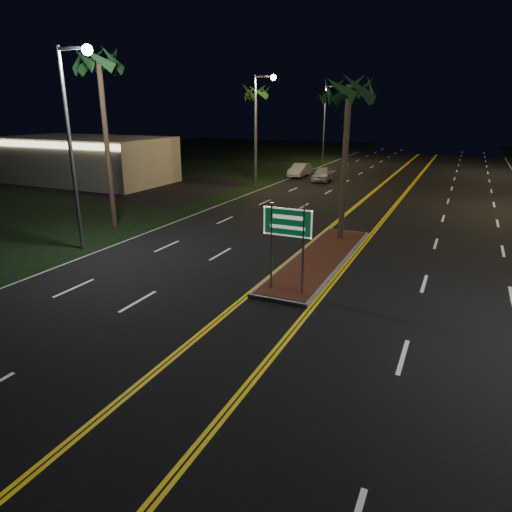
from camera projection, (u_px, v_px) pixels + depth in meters
The scene contains 13 objects.
ground at pixel (254, 326), 14.26m from camera, with size 120.00×120.00×0.00m, color black.
grass_left at pixel (95, 173), 47.74m from camera, with size 40.00×110.00×0.01m, color black.
median_island at pixel (320, 259), 20.28m from camera, with size 2.25×10.25×0.17m.
highway_sign at pixel (287, 230), 15.93m from camera, with size 1.80×0.08×3.20m.
commercial_building at pixel (86, 160), 41.21m from camera, with size 15.00×8.12×4.00m.
streetlight_left_near at pixel (74, 127), 20.16m from camera, with size 1.91×0.44×9.00m.
streetlight_left_mid at pixel (259, 118), 37.45m from camera, with size 1.91×0.44×9.00m.
streetlight_left_far at pixel (328, 115), 54.73m from camera, with size 1.91×0.44×9.00m.
palm_median at pixel (349, 90), 21.07m from camera, with size 2.40×2.40×8.30m.
palm_left_near at pixel (99, 63), 23.43m from camera, with size 2.40×2.40×9.80m.
palm_left_far at pixel (256, 93), 41.12m from camera, with size 2.40×2.40×8.80m.
car_near at pixel (322, 173), 42.04m from camera, with size 1.92×4.48×1.49m, color silver.
car_far at pixel (300, 169), 44.90m from camera, with size 1.91×4.45×1.48m, color silver.
Camera 1 is at (5.42, -11.68, 6.49)m, focal length 32.00 mm.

